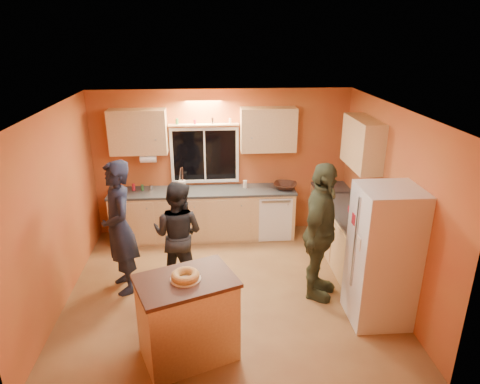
{
  "coord_description": "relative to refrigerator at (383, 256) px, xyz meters",
  "views": [
    {
      "loc": [
        -0.23,
        -5.31,
        3.53
      ],
      "look_at": [
        0.2,
        0.4,
        1.35
      ],
      "focal_mm": 32.0,
      "sensor_mm": 36.0,
      "label": 1
    }
  ],
  "objects": [
    {
      "name": "room_shell",
      "position": [
        -1.77,
        1.21,
        0.72
      ],
      "size": [
        4.54,
        4.04,
        2.61
      ],
      "color": "#B6682E",
      "rests_on": "ground"
    },
    {
      "name": "mixing_bowl",
      "position": [
        -0.79,
        2.47,
        0.05
      ],
      "size": [
        0.5,
        0.5,
        0.1
      ],
      "primitive_type": "imported",
      "rotation": [
        0.0,
        0.0,
        -0.28
      ],
      "color": "black",
      "rests_on": "back_counter"
    },
    {
      "name": "back_counter",
      "position": [
        -1.88,
        2.5,
        -0.45
      ],
      "size": [
        4.23,
        0.62,
        0.9
      ],
      "color": "tan",
      "rests_on": "ground"
    },
    {
      "name": "utensil_crock",
      "position": [
        -2.6,
        2.54,
        0.09
      ],
      "size": [
        0.14,
        0.14,
        0.17
      ],
      "primitive_type": "cylinder",
      "color": "beige",
      "rests_on": "back_counter"
    },
    {
      "name": "island",
      "position": [
        -2.4,
        -0.52,
        -0.39
      ],
      "size": [
        1.23,
        1.05,
        1.01
      ],
      "rotation": [
        0.0,
        0.0,
        0.37
      ],
      "color": "tan",
      "rests_on": "ground"
    },
    {
      "name": "red_box",
      "position": [
        0.08,
        1.38,
        0.04
      ],
      "size": [
        0.18,
        0.15,
        0.07
      ],
      "primitive_type": "cube",
      "rotation": [
        0.0,
        0.0,
        -0.21
      ],
      "color": "#A41926",
      "rests_on": "right_counter"
    },
    {
      "name": "person_center",
      "position": [
        -2.59,
        1.03,
        -0.11
      ],
      "size": [
        0.93,
        0.83,
        1.58
      ],
      "primitive_type": "imported",
      "rotation": [
        0.0,
        0.0,
        2.78
      ],
      "color": "black",
      "rests_on": "ground"
    },
    {
      "name": "person_left",
      "position": [
        -3.38,
        0.93,
        0.06
      ],
      "size": [
        0.69,
        0.82,
        1.92
      ],
      "primitive_type": "imported",
      "rotation": [
        0.0,
        0.0,
        -1.18
      ],
      "color": "black",
      "rests_on": "ground"
    },
    {
      "name": "person_right",
      "position": [
        -0.65,
        0.56,
        0.07
      ],
      "size": [
        0.94,
        1.23,
        1.95
      ],
      "primitive_type": "imported",
      "rotation": [
        0.0,
        0.0,
        1.1
      ],
      "color": "#313723",
      "rests_on": "ground"
    },
    {
      "name": "potted_plant",
      "position": [
        0.13,
        0.5,
        0.14
      ],
      "size": [
        0.25,
        0.22,
        0.27
      ],
      "primitive_type": "imported",
      "rotation": [
        0.0,
        0.0,
        0.03
      ],
      "color": "gray",
      "rests_on": "right_counter"
    },
    {
      "name": "bundt_pastry",
      "position": [
        -2.4,
        -0.52,
        0.16
      ],
      "size": [
        0.31,
        0.31,
        0.09
      ],
      "primitive_type": "torus",
      "color": "#B48D4A",
      "rests_on": "island"
    },
    {
      "name": "ground",
      "position": [
        -1.89,
        0.8,
        -0.9
      ],
      "size": [
        4.5,
        4.5,
        0.0
      ],
      "primitive_type": "plane",
      "color": "brown",
      "rests_on": "ground"
    },
    {
      "name": "refrigerator",
      "position": [
        0.0,
        0.0,
        0.0
      ],
      "size": [
        0.72,
        0.7,
        1.8
      ],
      "primitive_type": "cube",
      "color": "silver",
      "rests_on": "ground"
    },
    {
      "name": "right_counter",
      "position": [
        0.06,
        1.3,
        -0.45
      ],
      "size": [
        0.62,
        1.84,
        0.9
      ],
      "color": "tan",
      "rests_on": "ground"
    }
  ]
}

